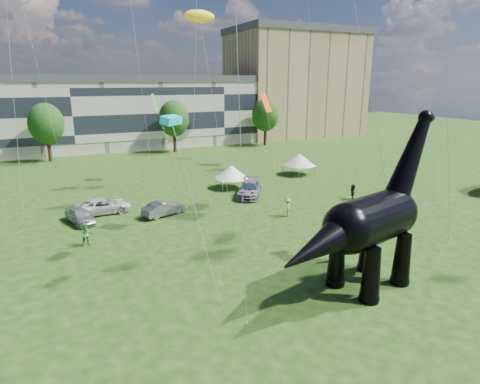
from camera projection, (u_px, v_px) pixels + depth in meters
name	position (u px, v px, depth m)	size (l,w,h in m)	color
ground	(312.00, 319.00, 21.19)	(220.00, 220.00, 0.00)	#16330C
terrace_row	(71.00, 117.00, 70.38)	(78.00, 11.00, 12.00)	beige
apartment_block	(295.00, 86.00, 91.28)	(28.00, 18.00, 22.00)	tan
tree_mid_left	(46.00, 120.00, 60.82)	(5.20, 5.20, 9.44)	#382314
tree_mid_right	(174.00, 116.00, 68.99)	(5.20, 5.20, 9.44)	#382314
tree_far_right	(265.00, 112.00, 76.35)	(5.20, 5.20, 9.44)	#382314
dinosaur_sculpture	(367.00, 224.00, 23.36)	(13.18, 5.17, 10.78)	black
car_silver	(80.00, 216.00, 35.24)	(1.61, 3.99, 1.36)	#B1B0B5
car_grey	(164.00, 208.00, 37.28)	(1.44, 4.13, 1.36)	slate
car_white	(103.00, 206.00, 37.84)	(2.34, 5.08, 1.41)	silver
car_dark	(249.00, 189.00, 43.42)	(2.24, 5.51, 1.60)	#595960
gazebo_near	(231.00, 172.00, 46.47)	(4.39, 4.39, 2.68)	white
gazebo_far	(299.00, 160.00, 53.13)	(4.91, 4.91, 2.88)	silver
visitors	(211.00, 234.00, 30.55)	(47.35, 42.99, 1.82)	brown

